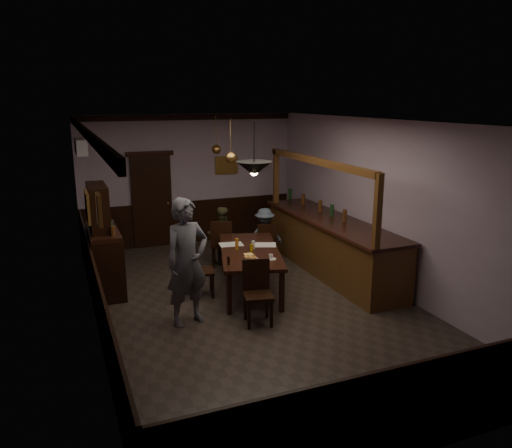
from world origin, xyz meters
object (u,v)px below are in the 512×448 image
person_seated_left (221,235)px  pendant_brass_mid (231,158)px  chair_side (197,267)px  person_standing (187,262)px  chair_far_right (266,242)px  soda_can (252,248)px  pendant_brass_far (216,149)px  chair_near (257,289)px  sideboard (104,249)px  bar_counter (331,244)px  chair_far_left (222,242)px  dining_table (250,253)px  person_seated_right (265,235)px  pendant_iron (254,169)px  coffee_cup (271,256)px

person_seated_left → pendant_brass_mid: size_ratio=1.47×
chair_side → person_standing: person_standing is taller
chair_far_right → soda_can: size_ratio=7.54×
pendant_brass_far → chair_near: bearing=-98.0°
person_standing → pendant_brass_mid: 2.46m
sideboard → bar_counter: 4.26m
person_standing → chair_far_left: bearing=43.3°
dining_table → pendant_brass_far: (0.12, 2.22, 1.61)m
chair_side → person_seated_right: bearing=-42.5°
bar_counter → pendant_brass_mid: bearing=166.5°
person_seated_right → pendant_iron: (-1.08, -2.13, 1.72)m
person_seated_right → chair_far_left: bearing=14.7°
person_standing → bar_counter: size_ratio=0.48×
pendant_iron → chair_side: bearing=131.3°
dining_table → pendant_iron: bearing=-106.1°
person_standing → pendant_brass_far: pendant_brass_far is taller
bar_counter → soda_can: bearing=-168.6°
person_standing → pendant_brass_far: size_ratio=2.40×
coffee_cup → pendant_brass_far: (-0.01, 2.86, 1.50)m
person_seated_right → pendant_brass_far: bearing=-35.4°
bar_counter → pendant_iron: pendant_iron is taller
dining_table → pendant_iron: 1.80m
coffee_cup → soda_can: (-0.13, 0.55, 0.01)m
chair_far_left → coffee_cup: bearing=116.5°
dining_table → chair_near: 1.33m
coffee_cup → pendant_brass_mid: (-0.21, 1.37, 1.50)m
coffee_cup → person_standing: bearing=-153.6°
chair_near → soda_can: size_ratio=8.11×
dining_table → chair_far_left: 1.36m
dining_table → person_seated_left: size_ratio=2.00×
person_standing → pendant_brass_mid: bearing=34.8°
coffee_cup → soda_can: size_ratio=0.67×
pendant_brass_far → pendant_brass_mid: bearing=-97.6°
chair_side → pendant_brass_mid: 2.08m
chair_far_left → chair_far_right: 0.91m
chair_far_left → person_standing: bearing=81.0°
chair_side → sideboard: sideboard is taller
person_seated_left → bar_counter: 2.25m
dining_table → pendant_iron: (-0.22, -0.77, 1.61)m
chair_far_left → bar_counter: bearing=170.9°
person_seated_right → soda_can: person_seated_right is taller
chair_side → person_standing: (-0.41, -0.97, 0.45)m
chair_side → bar_counter: bar_counter is taller
pendant_brass_mid → chair_side: bearing=-142.3°
pendant_brass_mid → chair_far_right: bearing=23.0°
person_standing → person_seated_right: bearing=28.4°
chair_far_left → bar_counter: size_ratio=0.24×
chair_side → dining_table: bearing=-81.8°
chair_far_left → person_standing: (-1.27, -2.25, 0.43)m
chair_far_right → person_seated_right: bearing=-91.8°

